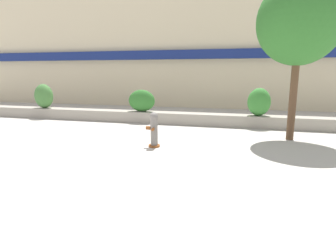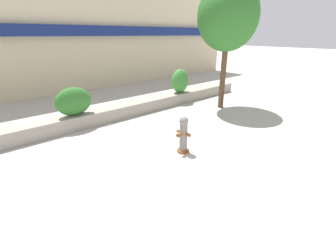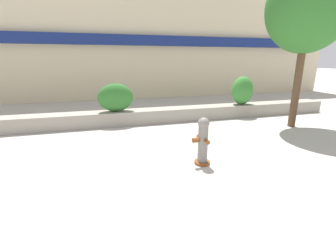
{
  "view_description": "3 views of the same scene",
  "coord_description": "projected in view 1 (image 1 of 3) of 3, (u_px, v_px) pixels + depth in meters",
  "views": [
    {
      "loc": [
        4.04,
        -5.27,
        2.27
      ],
      "look_at": [
        2.03,
        3.08,
        0.7
      ],
      "focal_mm": 28.0,
      "sensor_mm": 36.0,
      "label": 1
    },
    {
      "loc": [
        -2.27,
        -1.86,
        3.19
      ],
      "look_at": [
        1.64,
        2.74,
        0.87
      ],
      "focal_mm": 24.0,
      "sensor_mm": 36.0,
      "label": 2
    },
    {
      "loc": [
        -0.18,
        -2.06,
        2.28
      ],
      "look_at": [
        1.18,
        2.94,
        0.89
      ],
      "focal_mm": 24.0,
      "sensor_mm": 36.0,
      "label": 3
    }
  ],
  "objects": [
    {
      "name": "street_tree",
      "position": [
        299.0,
        22.0,
        8.29
      ],
      "size": [
        2.64,
        2.37,
        5.25
      ],
      "color": "brown",
      "rests_on": "ground"
    },
    {
      "name": "fire_hydrant",
      "position": [
        154.0,
        129.0,
        8.02
      ],
      "size": [
        0.44,
        0.48,
        1.08
      ],
      "color": "brown",
      "rests_on": "ground"
    },
    {
      "name": "hedge_bush_2",
      "position": [
        259.0,
        102.0,
        10.74
      ],
      "size": [
        0.92,
        0.65,
        1.14
      ],
      "primitive_type": "ellipsoid",
      "color": "#387F33",
      "rests_on": "planter_wall_low"
    },
    {
      "name": "building_facade",
      "position": [
        170.0,
        46.0,
        17.12
      ],
      "size": [
        30.0,
        1.36,
        8.0
      ],
      "color": "beige",
      "rests_on": "ground"
    },
    {
      "name": "planter_wall_low",
      "position": [
        140.0,
        117.0,
        12.07
      ],
      "size": [
        18.0,
        0.7,
        0.5
      ],
      "primitive_type": "cube",
      "color": "gray",
      "rests_on": "ground"
    },
    {
      "name": "hedge_bush_0",
      "position": [
        44.0,
        96.0,
        13.09
      ],
      "size": [
        0.95,
        0.7,
        1.19
      ],
      "primitive_type": "ellipsoid",
      "color": "#427538",
      "rests_on": "planter_wall_low"
    },
    {
      "name": "hedge_bush_1",
      "position": [
        142.0,
        101.0,
        11.92
      ],
      "size": [
        1.24,
        0.57,
        0.99
      ],
      "primitive_type": "ellipsoid",
      "color": "#2D6B28",
      "rests_on": "planter_wall_low"
    },
    {
      "name": "ground_plane",
      "position": [
        58.0,
        167.0,
        6.38
      ],
      "size": [
        120.0,
        120.0,
        0.0
      ],
      "primitive_type": "plane",
      "color": "#B2ADA3"
    }
  ]
}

